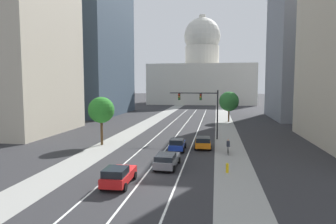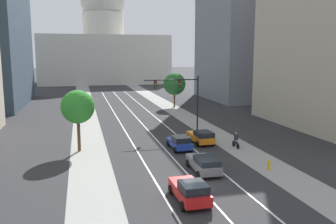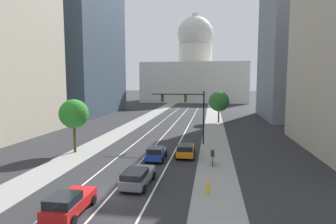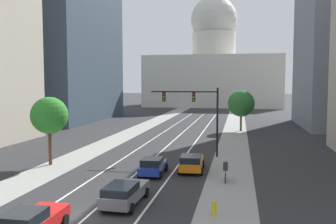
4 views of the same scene
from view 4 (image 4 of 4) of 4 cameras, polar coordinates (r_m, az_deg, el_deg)
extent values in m
plane|color=#2B2B2D|center=(59.97, 2.90, -2.70)|extent=(400.00, 400.00, 0.00)
cube|color=gray|center=(56.77, -5.62, -3.12)|extent=(3.68, 130.00, 0.01)
cube|color=gray|center=(54.42, 10.28, -3.51)|extent=(3.68, 130.00, 0.01)
cube|color=white|center=(45.97, -3.45, -4.92)|extent=(0.16, 90.00, 0.01)
cube|color=white|center=(45.32, 0.20, -5.05)|extent=(0.16, 90.00, 0.01)
cube|color=white|center=(44.87, 3.94, -5.16)|extent=(0.16, 90.00, 0.01)
cube|color=#334251|center=(79.57, -17.60, 11.25)|extent=(20.62, 28.64, 34.24)
cube|color=beige|center=(120.31, 7.05, 4.74)|extent=(42.18, 23.07, 15.94)
cylinder|color=beige|center=(120.92, 7.11, 10.34)|extent=(13.84, 13.84, 7.68)
sphere|color=beige|center=(121.97, 7.15, 14.04)|extent=(14.82, 14.82, 14.82)
cube|color=slate|center=(23.69, -6.60, -12.51)|extent=(1.93, 4.72, 0.67)
cube|color=black|center=(22.69, -7.39, -11.78)|extent=(1.72, 2.49, 0.48)
cylinder|color=black|center=(25.51, -7.36, -12.05)|extent=(0.24, 0.65, 0.64)
cylinder|color=black|center=(24.98, -3.36, -12.38)|extent=(0.24, 0.65, 0.64)
cylinder|color=black|center=(22.69, -10.17, -14.22)|extent=(0.24, 0.65, 0.64)
cylinder|color=black|center=(22.09, -5.70, -14.70)|extent=(0.24, 0.65, 0.64)
cube|color=red|center=(20.06, -20.09, -15.94)|extent=(1.87, 4.36, 0.69)
cube|color=black|center=(19.13, -21.54, -15.03)|extent=(1.69, 1.99, 0.56)
cylinder|color=black|center=(21.81, -20.17, -15.22)|extent=(0.23, 0.64, 0.64)
cylinder|color=black|center=(21.00, -15.75, -15.90)|extent=(0.23, 0.64, 0.64)
cube|color=#1E389E|center=(30.70, -2.30, -8.58)|extent=(1.81, 4.12, 0.58)
cube|color=black|center=(30.03, -2.53, -7.75)|extent=(1.62, 1.99, 0.57)
cylinder|color=black|center=(32.27, -3.28, -8.47)|extent=(0.24, 0.65, 0.64)
cylinder|color=black|center=(31.94, -0.26, -8.60)|extent=(0.24, 0.65, 0.64)
cylinder|color=black|center=(29.65, -4.50, -9.65)|extent=(0.24, 0.65, 0.64)
cylinder|color=black|center=(29.29, -1.21, -9.81)|extent=(0.24, 0.65, 0.64)
cube|color=orange|center=(31.98, 3.72, -7.96)|extent=(2.04, 4.46, 0.68)
cube|color=black|center=(30.84, 3.57, -7.27)|extent=(1.78, 2.27, 0.53)
cylinder|color=black|center=(33.58, 2.35, -7.94)|extent=(0.25, 0.65, 0.64)
cylinder|color=black|center=(33.45, 5.48, -8.01)|extent=(0.25, 0.65, 0.64)
cylinder|color=black|center=(30.70, 1.78, -9.14)|extent=(0.25, 0.65, 0.64)
cylinder|color=black|center=(30.56, 5.22, -9.22)|extent=(0.25, 0.65, 0.64)
cylinder|color=black|center=(37.64, 7.68, -1.63)|extent=(0.20, 0.20, 7.10)
cylinder|color=black|center=(37.80, 2.46, 3.18)|extent=(6.95, 0.14, 0.14)
cube|color=black|center=(37.67, 4.02, 2.33)|extent=(0.32, 0.28, 0.96)
sphere|color=red|center=(37.51, 4.00, 2.78)|extent=(0.20, 0.20, 0.20)
sphere|color=orange|center=(37.52, 3.99, 2.32)|extent=(0.20, 0.20, 0.20)
sphere|color=green|center=(37.54, 3.99, 1.86)|extent=(0.20, 0.20, 0.20)
cube|color=black|center=(38.18, -0.64, 2.37)|extent=(0.32, 0.28, 0.96)
sphere|color=red|center=(38.02, -0.69, 2.81)|extent=(0.20, 0.20, 0.20)
sphere|color=orange|center=(38.03, -0.69, 2.36)|extent=(0.20, 0.20, 0.20)
sphere|color=green|center=(38.05, -0.69, 1.91)|extent=(0.20, 0.20, 0.20)
cylinder|color=yellow|center=(21.85, 7.23, -14.84)|extent=(0.26, 0.26, 0.70)
sphere|color=yellow|center=(21.72, 7.24, -13.77)|extent=(0.26, 0.26, 0.26)
cylinder|color=yellow|center=(21.69, 7.20, -14.89)|extent=(0.10, 0.12, 0.10)
cylinder|color=black|center=(28.52, 8.89, -10.25)|extent=(0.06, 0.66, 0.66)
cylinder|color=black|center=(29.52, 8.95, -9.73)|extent=(0.06, 0.66, 0.66)
cube|color=black|center=(28.97, 8.93, -9.57)|extent=(0.07, 1.00, 0.36)
cube|color=#262833|center=(28.77, 8.94, -8.37)|extent=(0.36, 0.28, 0.64)
sphere|color=tan|center=(28.74, 8.96, -7.51)|extent=(0.22, 0.22, 0.22)
cylinder|color=#51381E|center=(58.66, 11.28, -1.52)|extent=(0.32, 0.32, 2.90)
sphere|color=#29672E|center=(58.42, 11.32, 1.32)|extent=(4.16, 4.16, 4.16)
cylinder|color=#51381E|center=(35.72, -17.87, -5.13)|extent=(0.32, 0.32, 3.42)
sphere|color=#2D842A|center=(35.35, -17.98, -0.49)|extent=(3.40, 3.40, 3.40)
camera|label=1|loc=(6.74, -148.30, -1.41)|focal=32.16mm
camera|label=2|loc=(17.98, -99.26, 6.54)|focal=38.19mm
camera|label=3|loc=(1.35, -80.16, 35.60)|focal=30.15mm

